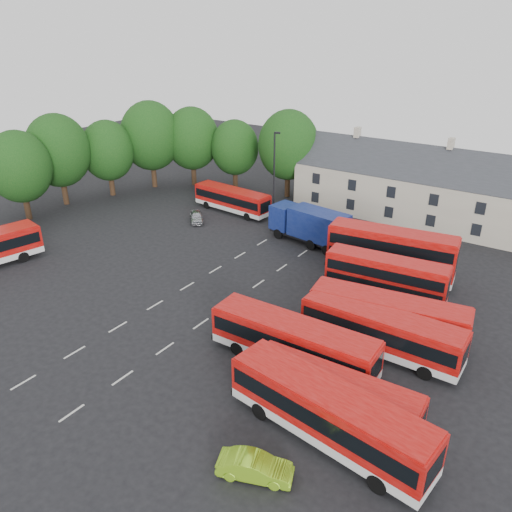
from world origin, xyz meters
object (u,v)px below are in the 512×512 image
object	(u,v)px
lime_car	(255,467)
box_truck	(310,224)
lamppost	(274,176)
silver_car	(196,217)
bus_row_a	(329,411)
bus_dd_south	(386,277)

from	to	relation	value
lime_car	box_truck	bearing A→B (deg)	2.52
lime_car	lamppost	size ratio (longest dim) A/B	0.37
box_truck	silver_car	size ratio (longest dim) A/B	2.51
bus_row_a	silver_car	distance (m)	35.91
box_truck	silver_car	bearing A→B (deg)	-164.39
bus_row_a	box_truck	bearing A→B (deg)	128.11
bus_dd_south	lime_car	bearing A→B (deg)	-92.85
lamppost	silver_car	bearing A→B (deg)	-149.73
silver_car	lamppost	world-z (taller)	lamppost
bus_row_a	box_truck	world-z (taller)	box_truck
silver_car	bus_dd_south	bearing A→B (deg)	-56.08
bus_dd_south	box_truck	size ratio (longest dim) A/B	1.10
bus_dd_south	box_truck	xyz separation A→B (m)	(-11.19, 7.30, -0.13)
bus_row_a	bus_dd_south	world-z (taller)	bus_dd_south
bus_dd_south	lime_car	size ratio (longest dim) A/B	2.55
box_truck	lamppost	world-z (taller)	lamppost
box_truck	lime_car	xyz separation A→B (m)	(12.50, -28.18, -1.52)
bus_dd_south	silver_car	distance (m)	25.90
bus_dd_south	box_truck	bearing A→B (deg)	140.45
bus_row_a	lamppost	size ratio (longest dim) A/B	1.15
bus_dd_south	lime_car	distance (m)	20.99
bus_row_a	lime_car	size ratio (longest dim) A/B	3.14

